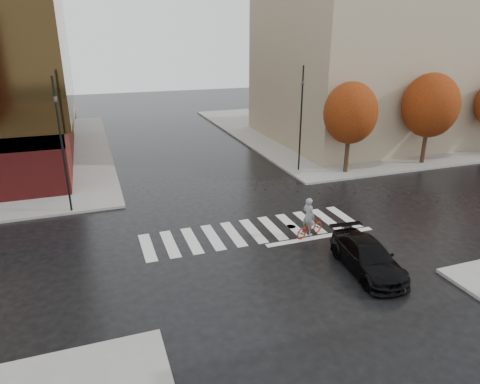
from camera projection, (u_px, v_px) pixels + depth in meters
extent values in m
plane|color=black|center=(257.00, 235.00, 22.00)|extent=(120.00, 120.00, 0.00)
cube|color=gray|center=(363.00, 127.00, 47.11)|extent=(30.00, 30.00, 0.15)
cube|color=silver|center=(253.00, 231.00, 22.44)|extent=(12.00, 3.00, 0.01)
cube|color=tan|center=(362.00, 40.00, 39.16)|extent=(16.00, 16.00, 18.00)
cylinder|color=black|center=(347.00, 153.00, 31.13)|extent=(0.32, 0.32, 2.80)
ellipsoid|color=#8E310D|center=(350.00, 113.00, 30.12)|extent=(3.80, 3.80, 4.37)
cylinder|color=black|center=(424.00, 145.00, 33.33)|extent=(0.32, 0.32, 2.80)
ellipsoid|color=#8E310D|center=(430.00, 105.00, 32.26)|extent=(4.20, 4.20, 4.83)
imported|color=black|center=(367.00, 257.00, 18.49)|extent=(2.33, 4.77, 1.34)
imported|color=maroon|center=(310.00, 227.00, 21.73)|extent=(1.94, 1.24, 0.96)
imported|color=gray|center=(309.00, 216.00, 21.48)|extent=(0.69, 0.83, 1.96)
cylinder|color=black|center=(62.00, 147.00, 23.37)|extent=(0.12, 0.12, 7.53)
imported|color=black|center=(55.00, 96.00, 22.41)|extent=(0.21, 0.18, 0.94)
cylinder|color=black|center=(301.00, 120.00, 30.76)|extent=(0.12, 0.12, 7.53)
imported|color=black|center=(303.00, 81.00, 29.81)|extent=(0.18, 0.21, 0.94)
cylinder|color=gold|center=(56.00, 186.00, 27.53)|extent=(0.27, 0.27, 0.68)
sphere|color=gold|center=(56.00, 181.00, 27.42)|extent=(0.29, 0.29, 0.29)
cylinder|color=#3D2A16|center=(291.00, 227.00, 22.92)|extent=(0.61, 0.61, 0.01)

